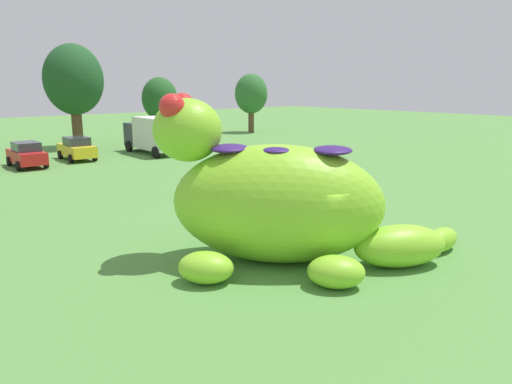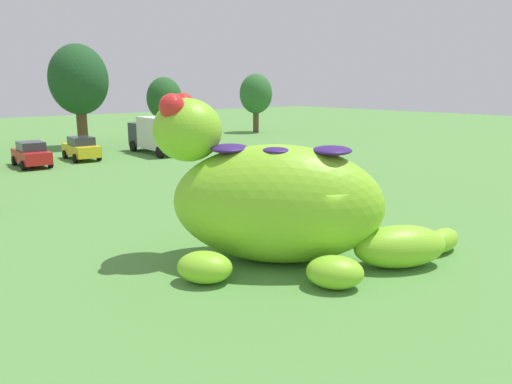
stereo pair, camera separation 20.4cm
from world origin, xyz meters
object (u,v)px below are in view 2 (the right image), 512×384
object	(u,v)px
giant_inflatable_creature	(277,202)
box_truck	(157,134)
car_red	(31,154)
car_yellow	(81,148)

from	to	relation	value
giant_inflatable_creature	box_truck	distance (m)	25.85
car_red	car_yellow	size ratio (longest dim) A/B	0.99
box_truck	car_red	bearing A→B (deg)	-179.73
giant_inflatable_creature	car_red	xyz separation A→B (m)	(-0.44, 24.08, -1.06)
car_yellow	box_truck	bearing A→B (deg)	-8.11
giant_inflatable_creature	box_truck	bearing A→B (deg)	68.95
giant_inflatable_creature	box_truck	world-z (taller)	giant_inflatable_creature
car_red	box_truck	bearing A→B (deg)	0.27
giant_inflatable_creature	car_yellow	size ratio (longest dim) A/B	2.22
car_red	box_truck	xyz separation A→B (m)	(9.73, 0.05, 0.74)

